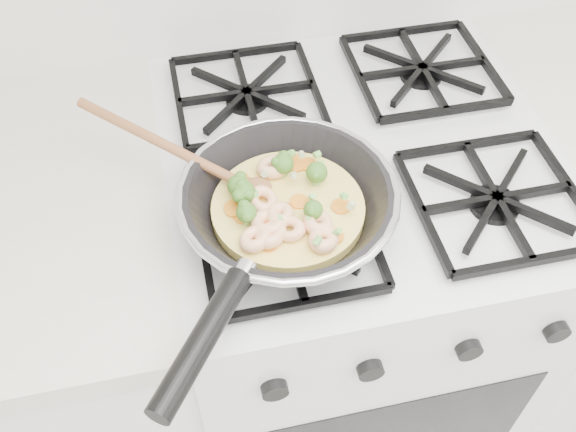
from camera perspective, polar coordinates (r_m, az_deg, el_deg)
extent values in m
cube|color=white|center=(1.35, 4.79, -8.10)|extent=(0.60, 0.60, 0.90)
cube|color=black|center=(0.99, 6.49, 6.21)|extent=(0.56, 0.56, 0.02)
torus|color=silver|center=(0.83, 0.00, 2.03)|extent=(0.29, 0.29, 0.01)
cylinder|color=black|center=(0.71, -7.57, -10.82)|extent=(0.13, 0.17, 0.03)
cylinder|color=#F8E06C|center=(0.86, 0.00, 0.59)|extent=(0.20, 0.20, 0.02)
ellipsoid|color=#935A35|center=(0.86, -3.02, 2.47)|extent=(0.06, 0.06, 0.01)
cylinder|color=#935A35|center=(0.90, -11.05, 6.30)|extent=(0.21, 0.17, 0.07)
torus|color=#FFC896|center=(0.81, -1.55, -1.72)|extent=(0.06, 0.06, 0.03)
torus|color=#FFC896|center=(0.81, 0.10, -1.13)|extent=(0.06, 0.06, 0.02)
torus|color=#FFC896|center=(0.80, 3.15, -2.03)|extent=(0.06, 0.06, 0.03)
torus|color=#FFC896|center=(0.82, -1.73, -0.65)|extent=(0.07, 0.07, 0.02)
torus|color=#FFC896|center=(0.89, -1.29, 4.32)|extent=(0.05, 0.05, 0.03)
torus|color=#FFC896|center=(0.80, -2.90, -2.02)|extent=(0.06, 0.06, 0.02)
torus|color=#FFC896|center=(0.84, -2.20, 1.41)|extent=(0.05, 0.05, 0.02)
torus|color=#FFC896|center=(0.82, 2.64, -0.64)|extent=(0.05, 0.05, 0.03)
torus|color=#FFC896|center=(0.81, -1.44, -1.61)|extent=(0.06, 0.06, 0.03)
torus|color=#FFC896|center=(0.83, -0.70, 0.10)|extent=(0.05, 0.05, 0.02)
ellipsoid|color=#497C28|center=(0.82, -3.67, 0.31)|extent=(0.03, 0.03, 0.03)
ellipsoid|color=#497C28|center=(0.87, -0.44, 4.58)|extent=(0.04, 0.04, 0.03)
ellipsoid|color=#497C28|center=(0.84, -3.86, 2.05)|extent=(0.04, 0.04, 0.03)
ellipsoid|color=#497C28|center=(0.82, 2.22, 0.55)|extent=(0.03, 0.03, 0.03)
ellipsoid|color=#497C28|center=(0.85, -4.38, 2.66)|extent=(0.04, 0.04, 0.03)
ellipsoid|color=#497C28|center=(0.86, 2.53, 3.83)|extent=(0.04, 0.04, 0.03)
cylinder|color=orange|center=(0.83, -2.40, -0.85)|extent=(0.03, 0.03, 0.01)
cylinder|color=orange|center=(0.85, -4.70, 0.61)|extent=(0.04, 0.04, 0.00)
cylinder|color=orange|center=(0.84, -4.26, -0.01)|extent=(0.03, 0.03, 0.01)
cylinder|color=orange|center=(0.84, -0.32, 0.66)|extent=(0.03, 0.03, 0.01)
cylinder|color=orange|center=(0.85, 1.00, 1.27)|extent=(0.03, 0.03, 0.00)
cylinder|color=orange|center=(0.90, 1.65, 4.56)|extent=(0.03, 0.03, 0.01)
cylinder|color=orange|center=(0.82, 4.02, -1.80)|extent=(0.04, 0.04, 0.00)
cylinder|color=orange|center=(0.88, -4.12, 3.19)|extent=(0.03, 0.03, 0.01)
cylinder|color=orange|center=(0.83, -2.47, -0.85)|extent=(0.03, 0.03, 0.01)
cylinder|color=orange|center=(0.90, 0.67, 4.51)|extent=(0.03, 0.03, 0.00)
cylinder|color=orange|center=(0.81, -1.82, -2.47)|extent=(0.03, 0.03, 0.01)
cylinder|color=orange|center=(0.90, 0.68, 4.72)|extent=(0.03, 0.03, 0.01)
cylinder|color=orange|center=(0.85, 4.67, 0.87)|extent=(0.04, 0.04, 0.00)
cylinder|color=orange|center=(0.87, -2.48, 2.17)|extent=(0.04, 0.04, 0.00)
cylinder|color=orange|center=(0.85, -4.74, 0.70)|extent=(0.04, 0.04, 0.01)
cylinder|color=#6EBF4C|center=(0.81, -0.68, -0.27)|extent=(0.01, 0.01, 0.01)
cylinder|color=#6EBF4C|center=(0.78, 2.61, -2.15)|extent=(0.01, 0.01, 0.01)
cylinder|color=#B8CA8E|center=(0.89, -0.17, 5.40)|extent=(0.01, 0.01, 0.01)
cylinder|color=#B8CA8E|center=(0.83, 5.56, 0.90)|extent=(0.01, 0.01, 0.01)
cylinder|color=#6EBF4C|center=(0.88, 2.91, 4.51)|extent=(0.01, 0.01, 0.01)
cylinder|color=#B8CA8E|center=(0.87, -2.04, 3.81)|extent=(0.01, 0.01, 0.01)
cylinder|color=#6EBF4C|center=(0.88, 0.26, 5.48)|extent=(0.01, 0.01, 0.01)
cylinder|color=#B8CA8E|center=(0.86, 0.49, 3.61)|extent=(0.01, 0.01, 0.01)
cylinder|color=#6EBF4C|center=(0.83, 4.92, 1.75)|extent=(0.01, 0.01, 0.01)
cylinder|color=#6EBF4C|center=(0.81, 1.90, -0.32)|extent=(0.01, 0.01, 0.01)
cylinder|color=#B8CA8E|center=(0.88, 1.21, 5.41)|extent=(0.01, 0.01, 0.01)
cylinder|color=#B8CA8E|center=(0.84, -3.78, 2.77)|extent=(0.01, 0.01, 0.01)
cylinder|color=#6EBF4C|center=(0.84, -2.98, 1.89)|extent=(0.01, 0.01, 0.01)
cylinder|color=#6EBF4C|center=(0.80, 4.34, -1.41)|extent=(0.01, 0.01, 0.01)
cylinder|color=#6EBF4C|center=(0.84, 2.12, 1.71)|extent=(0.01, 0.01, 0.01)
cylinder|color=#6EBF4C|center=(0.89, 2.56, 5.41)|extent=(0.01, 0.01, 0.01)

